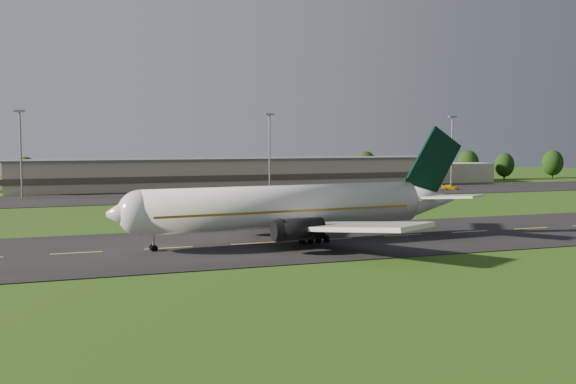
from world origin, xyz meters
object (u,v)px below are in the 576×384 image
object	(u,v)px
service_vehicle_d	(450,187)
service_vehicle_c	(357,191)
terminal	(258,173)
light_mast_centre	(270,143)
service_vehicle_a	(188,193)
light_mast_east	(452,142)
light_mast_west	(21,143)
service_vehicle_b	(185,194)
airliner	(292,207)

from	to	relation	value
service_vehicle_d	service_vehicle_c	bearing A→B (deg)	133.38
terminal	light_mast_centre	distance (m)	18.45
service_vehicle_c	service_vehicle_d	distance (m)	29.15
light_mast_centre	service_vehicle_a	size ratio (longest dim) A/B	5.10
light_mast_east	service_vehicle_a	distance (m)	78.90
service_vehicle_c	terminal	bearing A→B (deg)	156.71
light_mast_centre	light_mast_west	bearing A→B (deg)	180.00
service_vehicle_a	service_vehicle_c	size ratio (longest dim) A/B	0.86
service_vehicle_b	service_vehicle_d	xyz separation A→B (m)	(71.71, -0.16, -0.10)
airliner	service_vehicle_d	xyz separation A→B (m)	(69.44, 69.20, -3.92)
light_mast_east	service_vehicle_c	size ratio (longest dim) A/B	4.36
airliner	service_vehicle_c	bearing A→B (deg)	54.29
terminal	service_vehicle_c	bearing A→B (deg)	-59.87
service_vehicle_c	airliner	bearing A→B (deg)	-84.80
light_mast_west	service_vehicle_b	world-z (taller)	light_mast_west
service_vehicle_c	light_mast_east	bearing A→B (deg)	57.14
service_vehicle_a	service_vehicle_d	bearing A→B (deg)	-23.08
light_mast_west	service_vehicle_b	size ratio (longest dim) A/B	4.52
terminal	service_vehicle_d	size ratio (longest dim) A/B	32.94
light_mast_centre	service_vehicle_c	bearing A→B (deg)	-36.07
airliner	service_vehicle_a	world-z (taller)	airliner
light_mast_west	light_mast_east	world-z (taller)	same
terminal	service_vehicle_a	world-z (taller)	terminal
light_mast_centre	service_vehicle_b	xyz separation A→B (m)	(-24.01, -10.58, -11.90)
service_vehicle_b	light_mast_east	bearing A→B (deg)	-84.67
service_vehicle_d	light_mast_centre	bearing A→B (deg)	115.02
airliner	light_mast_east	size ratio (longest dim) A/B	2.52
light_mast_centre	service_vehicle_c	world-z (taller)	light_mast_centre
service_vehicle_a	service_vehicle_c	world-z (taller)	service_vehicle_a
terminal	light_mast_west	size ratio (longest dim) A/B	7.13
terminal	service_vehicle_d	bearing A→B (deg)	-30.17
airliner	light_mast_centre	size ratio (longest dim) A/B	2.52
airliner	terminal	world-z (taller)	airliner
light_mast_west	light_mast_centre	bearing A→B (deg)	0.00
terminal	service_vehicle_b	size ratio (longest dim) A/B	32.22
service_vehicle_d	service_vehicle_a	bearing A→B (deg)	124.31
terminal	service_vehicle_d	xyz separation A→B (m)	(46.30, -26.92, -3.25)
terminal	light_mast_east	bearing A→B (deg)	-16.80
service_vehicle_b	service_vehicle_a	bearing A→B (deg)	-20.31
terminal	service_vehicle_c	world-z (taller)	terminal
light_mast_west	light_mast_centre	size ratio (longest dim) A/B	1.00
airliner	service_vehicle_c	xyz separation A→B (m)	(40.44, 66.31, -3.91)
light_mast_west	service_vehicle_b	bearing A→B (deg)	-16.38
light_mast_east	service_vehicle_d	distance (m)	17.68
light_mast_east	service_vehicle_a	world-z (taller)	light_mast_east
service_vehicle_a	terminal	bearing A→B (deg)	23.65
airliner	light_mast_west	bearing A→B (deg)	111.24
terminal	light_mast_west	xyz separation A→B (m)	(-61.40, -16.18, 8.75)
airliner	light_mast_east	bearing A→B (deg)	41.83
light_mast_centre	terminal	bearing A→B (deg)	85.05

